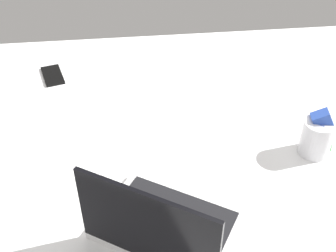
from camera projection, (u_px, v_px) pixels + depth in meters
The scene contains 4 objects.
bed_mattress at pixel (162, 162), 137.07cm from camera, with size 180.00×140.00×18.00cm, color white.
laptop at pixel (163, 225), 100.77cm from camera, with size 40.20×37.18×23.00cm.
snack_cup at pixel (317, 136), 123.81cm from camera, with size 9.85×9.00×14.44cm.
cell_phone at pixel (53, 75), 160.14cm from camera, with size 6.80×14.00×0.80cm, color black.
Camera 1 is at (9.75, 99.64, 103.35)cm, focal length 45.98 mm.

